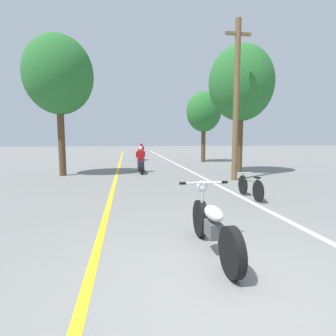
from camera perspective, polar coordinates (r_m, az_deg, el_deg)
ground_plane at (r=3.62m, az=12.67°, el=-23.33°), size 120.00×120.00×0.00m
lane_stripe_center at (r=15.89m, az=-10.76°, el=-0.13°), size 0.14×48.00×0.01m
lane_stripe_edge at (r=16.25m, az=3.31°, el=0.12°), size 0.14×48.00×0.01m
utility_pole at (r=11.74m, az=14.64°, el=14.23°), size 1.10×0.24×6.66m
roadside_tree_right_near at (r=14.29m, az=15.66°, el=17.27°), size 3.28×2.95×6.45m
roadside_tree_right_far at (r=20.39m, az=7.80°, el=11.97°), size 2.63×2.37×5.32m
roadside_tree_left at (r=13.91m, az=-22.71°, el=18.09°), size 3.17×2.85×6.57m
motorcycle_foreground at (r=4.27m, az=9.66°, el=-12.13°), size 0.86×2.12×1.05m
motorcycle_rider_lead at (r=13.91m, az=-5.95°, el=1.18°), size 0.50×2.10×1.39m
motorcycle_rider_far at (r=22.15m, az=-5.82°, el=3.14°), size 0.50×2.04×1.40m
bicycle_parked at (r=8.28m, az=17.45°, el=-3.94°), size 0.44×1.61×0.73m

